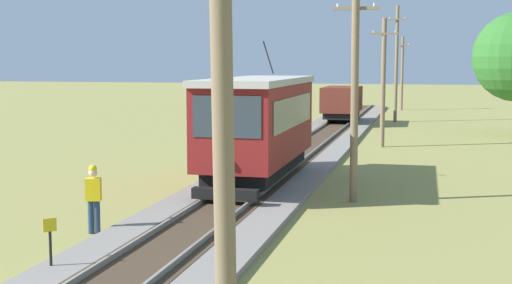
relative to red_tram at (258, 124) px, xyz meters
The scene contains 9 objects.
red_tram is the anchor object (origin of this frame).
freight_car 25.18m from the red_tram, 90.01° to the left, with size 2.40×5.20×2.31m.
utility_pole_foreground 16.92m from the red_tram, 77.86° to the right, with size 1.40×0.57×7.04m.
utility_pole_near_tram 4.31m from the red_tram, 30.21° to the right, with size 1.40×0.42×6.81m.
utility_pole_mid 13.25m from the red_tram, 74.42° to the left, with size 1.40×0.44×6.59m.
utility_pole_far 28.68m from the red_tram, 82.88° to the left, with size 1.40×0.66×8.42m.
utility_pole_distant 41.41m from the red_tram, 85.09° to the left, with size 1.40×0.57×6.63m.
trackside_signal_marker 11.27m from the red_tram, 99.21° to the right, with size 0.21×0.21×1.18m.
track_worker 8.14m from the red_tram, 108.06° to the right, with size 0.43×0.33×1.78m.
Camera 1 is at (5.68, -7.93, 4.39)m, focal length 49.16 mm.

